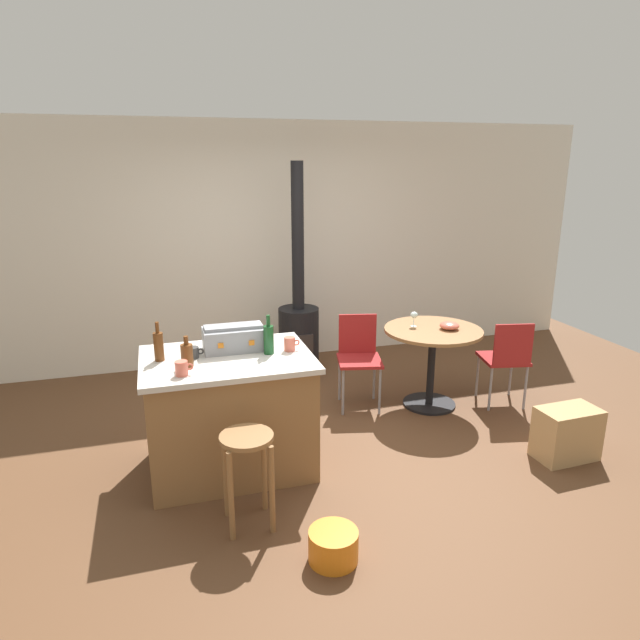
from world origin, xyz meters
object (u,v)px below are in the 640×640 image
(wooden_stool, at_px, (247,459))
(bottle_1, at_px, (187,355))
(toolbox, at_px, (234,338))
(cardboard_box, at_px, (567,434))
(cup_1, at_px, (182,368))
(wine_glass, at_px, (414,316))
(dining_table, at_px, (432,348))
(serving_bowl, at_px, (449,326))
(folding_chair_far, at_px, (506,356))
(bottle_2, at_px, (159,346))
(bottle_0, at_px, (269,339))
(cup_0, at_px, (193,353))
(kitchen_island, at_px, (230,413))
(plastic_bucket, at_px, (333,546))
(cup_2, at_px, (290,344))
(folding_chair_near, at_px, (359,354))
(wood_stove, at_px, (299,324))

(wooden_stool, relative_size, bottle_1, 2.89)
(toolbox, bearing_deg, cardboard_box, -17.06)
(cup_1, relative_size, wine_glass, 0.84)
(dining_table, bearing_deg, serving_bowl, -21.32)
(folding_chair_far, bearing_deg, bottle_2, -174.35)
(toolbox, xyz_separation_m, bottle_0, (0.23, -0.16, 0.02))
(cup_1, bearing_deg, bottle_2, 112.08)
(dining_table, bearing_deg, bottle_2, -167.99)
(cup_0, bearing_deg, kitchen_island, -10.33)
(kitchen_island, xyz_separation_m, serving_bowl, (2.12, 0.53, 0.35))
(kitchen_island, height_order, cup_0, cup_0)
(cup_0, height_order, plastic_bucket, cup_0)
(plastic_bucket, bearing_deg, cup_1, 128.87)
(kitchen_island, relative_size, cup_1, 10.20)
(folding_chair_far, distance_m, bottle_0, 2.43)
(plastic_bucket, bearing_deg, serving_bowl, 45.95)
(cup_0, bearing_deg, bottle_1, -108.36)
(dining_table, bearing_deg, cup_2, -158.99)
(bottle_1, bearing_deg, cup_1, -105.92)
(bottle_0, distance_m, cup_0, 0.55)
(folding_chair_near, distance_m, cardboard_box, 1.90)
(dining_table, height_order, folding_chair_far, folding_chair_far)
(cup_1, relative_size, plastic_bucket, 0.41)
(bottle_2, height_order, cup_2, bottle_2)
(bottle_1, xyz_separation_m, plastic_bucket, (0.71, -1.10, -0.89))
(kitchen_island, height_order, bottle_1, bottle_1)
(bottle_0, height_order, bottle_2, bottle_0)
(wooden_stool, xyz_separation_m, cup_2, (0.46, 0.74, 0.48))
(wooden_stool, bearing_deg, wood_stove, 68.59)
(bottle_2, distance_m, cup_1, 0.37)
(bottle_2, bearing_deg, cup_1, -67.92)
(folding_chair_far, xyz_separation_m, bottle_1, (-2.94, -0.48, 0.48))
(bottle_2, height_order, cup_0, bottle_2)
(bottle_0, height_order, serving_bowl, bottle_0)
(kitchen_island, height_order, folding_chair_far, kitchen_island)
(dining_table, distance_m, plastic_bucket, 2.43)
(wooden_stool, relative_size, dining_table, 0.70)
(bottle_0, bearing_deg, kitchen_island, 176.45)
(folding_chair_near, relative_size, cardboard_box, 1.82)
(cardboard_box, relative_size, plastic_bucket, 1.60)
(folding_chair_far, distance_m, toolbox, 2.63)
(toolbox, distance_m, cup_0, 0.33)
(bottle_0, relative_size, bottle_2, 1.03)
(wood_stove, bearing_deg, kitchen_island, -119.27)
(wooden_stool, distance_m, folding_chair_near, 2.03)
(folding_chair_near, distance_m, wood_stove, 1.04)
(dining_table, relative_size, folding_chair_far, 1.07)
(dining_table, distance_m, folding_chair_near, 0.69)
(wine_glass, bearing_deg, toolbox, -162.25)
(folding_chair_near, height_order, plastic_bucket, folding_chair_near)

